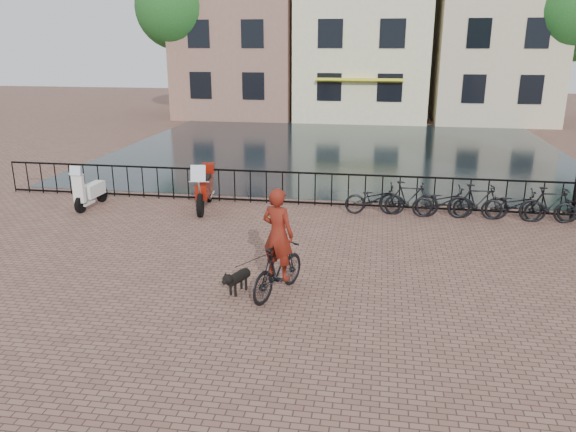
% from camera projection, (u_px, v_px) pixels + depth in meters
% --- Properties ---
extents(ground, '(100.00, 100.00, 0.00)m').
position_uv_depth(ground, '(259.00, 335.00, 9.53)').
color(ground, brown).
rests_on(ground, ground).
extents(canal_water, '(20.00, 20.00, 0.00)m').
position_uv_depth(canal_water, '(339.00, 150.00, 25.82)').
color(canal_water, black).
rests_on(canal_water, ground).
extents(railing, '(20.00, 0.05, 1.02)m').
position_uv_depth(railing, '(315.00, 189.00, 16.91)').
color(railing, black).
rests_on(railing, ground).
extents(canal_house_left, '(7.50, 9.00, 12.80)m').
position_uv_depth(canal_house_left, '(243.00, 15.00, 37.05)').
color(canal_house_left, '#815B4B').
rests_on(canal_house_left, ground).
extents(canal_house_mid, '(8.00, 9.50, 11.80)m').
position_uv_depth(canal_house_mid, '(365.00, 23.00, 35.94)').
color(canal_house_mid, beige).
rests_on(canal_house_mid, ground).
extents(canal_house_right, '(7.00, 9.00, 13.30)m').
position_uv_depth(canal_house_right, '(496.00, 9.00, 34.47)').
color(canal_house_right, beige).
rests_on(canal_house_right, ground).
extents(tree_far_left, '(5.04, 5.04, 9.27)m').
position_uv_depth(tree_far_left, '(176.00, 8.00, 34.67)').
color(tree_far_left, black).
rests_on(tree_far_left, ground).
extents(tree_far_right, '(4.76, 4.76, 8.76)m').
position_uv_depth(tree_far_right, '(571.00, 12.00, 31.19)').
color(tree_far_right, black).
rests_on(tree_far_right, ground).
extents(cyclist, '(1.17, 1.91, 2.53)m').
position_uv_depth(cyclist, '(278.00, 249.00, 10.78)').
color(cyclist, black).
rests_on(cyclist, ground).
extents(dog, '(0.54, 0.82, 0.53)m').
position_uv_depth(dog, '(238.00, 280.00, 11.07)').
color(dog, black).
rests_on(dog, ground).
extents(motorcycle, '(0.84, 2.22, 1.55)m').
position_uv_depth(motorcycle, '(204.00, 183.00, 16.53)').
color(motorcycle, maroon).
rests_on(motorcycle, ground).
extents(scooter, '(0.50, 1.56, 1.43)m').
position_uv_depth(scooter, '(90.00, 184.00, 16.70)').
color(scooter, silver).
rests_on(scooter, ground).
extents(parked_bike_0, '(1.77, 0.77, 0.90)m').
position_uv_depth(parked_bike_0, '(375.00, 199.00, 16.08)').
color(parked_bike_0, black).
rests_on(parked_bike_0, ground).
extents(parked_bike_1, '(1.69, 0.58, 1.00)m').
position_uv_depth(parked_bike_1, '(409.00, 199.00, 15.92)').
color(parked_bike_1, black).
rests_on(parked_bike_1, ground).
extents(parked_bike_2, '(1.77, 0.77, 0.90)m').
position_uv_depth(parked_bike_2, '(443.00, 202.00, 15.79)').
color(parked_bike_2, black).
rests_on(parked_bike_2, ground).
extents(parked_bike_3, '(1.68, 0.53, 1.00)m').
position_uv_depth(parked_bike_3, '(478.00, 202.00, 15.62)').
color(parked_bike_3, black).
rests_on(parked_bike_3, ground).
extents(parked_bike_4, '(1.73, 0.64, 0.90)m').
position_uv_depth(parked_bike_4, '(514.00, 205.00, 15.49)').
color(parked_bike_4, black).
rests_on(parked_bike_4, ground).
extents(parked_bike_5, '(1.70, 0.64, 1.00)m').
position_uv_depth(parked_bike_5, '(550.00, 205.00, 15.33)').
color(parked_bike_5, black).
rests_on(parked_bike_5, ground).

